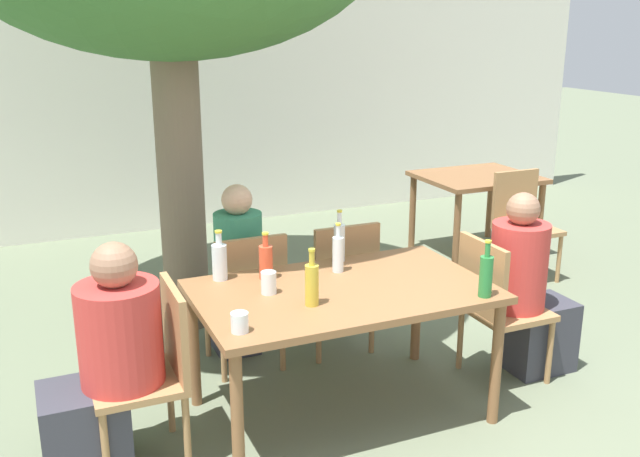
{
  "coord_description": "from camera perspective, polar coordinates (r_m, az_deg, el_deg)",
  "views": [
    {
      "loc": [
        -1.52,
        -3.21,
        2.13
      ],
      "look_at": [
        0.0,
        0.3,
        1.0
      ],
      "focal_mm": 40.0,
      "sensor_mm": 36.0,
      "label": 1
    }
  ],
  "objects": [
    {
      "name": "ground_plane",
      "position": [
        4.14,
        1.7,
        -14.48
      ],
      "size": [
        30.0,
        30.0,
        0.0
      ],
      "primitive_type": "plane",
      "color": "#667056"
    },
    {
      "name": "cafe_building_wall",
      "position": [
        7.49,
        -11.77,
        10.55
      ],
      "size": [
        10.0,
        0.08,
        2.8
      ],
      "color": "white",
      "rests_on": "ground_plane"
    },
    {
      "name": "dining_table_front",
      "position": [
        3.84,
        1.78,
        -5.82
      ],
      "size": [
        1.56,
        0.95,
        0.75
      ],
      "color": "brown",
      "rests_on": "ground_plane"
    },
    {
      "name": "dining_table_back",
      "position": [
        6.73,
        12.41,
        3.33
      ],
      "size": [
        1.02,
        0.87,
        0.75
      ],
      "color": "brown",
      "rests_on": "ground_plane"
    },
    {
      "name": "patio_chair_0",
      "position": [
        3.63,
        -13.14,
        -10.53
      ],
      "size": [
        0.44,
        0.44,
        0.9
      ],
      "rotation": [
        0.0,
        0.0,
        -1.57
      ],
      "color": "#A87A4C",
      "rests_on": "ground_plane"
    },
    {
      "name": "patio_chair_1",
      "position": [
        4.4,
        13.88,
        -5.69
      ],
      "size": [
        0.44,
        0.44,
        0.9
      ],
      "rotation": [
        0.0,
        0.0,
        1.57
      ],
      "color": "#A87A4C",
      "rests_on": "ground_plane"
    },
    {
      "name": "patio_chair_2",
      "position": [
        4.41,
        -5.86,
        -5.22
      ],
      "size": [
        0.44,
        0.44,
        0.9
      ],
      "rotation": [
        0.0,
        0.0,
        3.14
      ],
      "color": "#A87A4C",
      "rests_on": "ground_plane"
    },
    {
      "name": "patio_chair_3",
      "position": [
        4.62,
        1.56,
        -4.11
      ],
      "size": [
        0.44,
        0.44,
        0.9
      ],
      "rotation": [
        0.0,
        0.0,
        3.14
      ],
      "color": "#A87A4C",
      "rests_on": "ground_plane"
    },
    {
      "name": "patio_chair_4",
      "position": [
        6.25,
        15.85,
        0.78
      ],
      "size": [
        0.44,
        0.44,
        0.9
      ],
      "color": "#A87A4C",
      "rests_on": "ground_plane"
    },
    {
      "name": "person_seated_0",
      "position": [
        3.6,
        -16.83,
        -10.82
      ],
      "size": [
        0.6,
        0.4,
        1.15
      ],
      "rotation": [
        0.0,
        0.0,
        -1.57
      ],
      "color": "#383842",
      "rests_on": "ground_plane"
    },
    {
      "name": "person_seated_1",
      "position": [
        4.54,
        16.29,
        -5.06
      ],
      "size": [
        0.57,
        0.34,
        1.16
      ],
      "rotation": [
        0.0,
        0.0,
        1.57
      ],
      "color": "#383842",
      "rests_on": "ground_plane"
    },
    {
      "name": "person_seated_2",
      "position": [
        4.62,
        -6.78,
        -4.17
      ],
      "size": [
        0.3,
        0.55,
        1.16
      ],
      "rotation": [
        0.0,
        0.0,
        3.14
      ],
      "color": "#383842",
      "rests_on": "ground_plane"
    },
    {
      "name": "water_bottle_0",
      "position": [
        4.19,
        1.55,
        -1.03
      ],
      "size": [
        0.07,
        0.07,
        0.31
      ],
      "color": "silver",
      "rests_on": "dining_table_front"
    },
    {
      "name": "water_bottle_1",
      "position": [
        4.02,
        1.45,
        -1.97
      ],
      "size": [
        0.06,
        0.06,
        0.29
      ],
      "color": "silver",
      "rests_on": "dining_table_front"
    },
    {
      "name": "water_bottle_2",
      "position": [
        3.93,
        -8.04,
        -2.56
      ],
      "size": [
        0.08,
        0.08,
        0.28
      ],
      "color": "silver",
      "rests_on": "dining_table_front"
    },
    {
      "name": "oil_cruet_3",
      "position": [
        3.55,
        -0.66,
        -4.42
      ],
      "size": [
        0.07,
        0.07,
        0.3
      ],
      "color": "gold",
      "rests_on": "dining_table_front"
    },
    {
      "name": "green_bottle_4",
      "position": [
        3.76,
        13.14,
        -3.63
      ],
      "size": [
        0.07,
        0.07,
        0.3
      ],
      "color": "#287A38",
      "rests_on": "dining_table_front"
    },
    {
      "name": "soda_bottle_5",
      "position": [
        3.92,
        -4.36,
        -2.61
      ],
      "size": [
        0.08,
        0.08,
        0.27
      ],
      "color": "#DB4C2D",
      "rests_on": "dining_table_front"
    },
    {
      "name": "drinking_glass_0",
      "position": [
        3.73,
        -4.13,
        -4.34
      ],
      "size": [
        0.08,
        0.08,
        0.12
      ],
      "color": "white",
      "rests_on": "dining_table_front"
    },
    {
      "name": "drinking_glass_1",
      "position": [
        3.3,
        -6.45,
        -7.47
      ],
      "size": [
        0.08,
        0.08,
        0.09
      ],
      "color": "white",
      "rests_on": "dining_table_front"
    }
  ]
}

